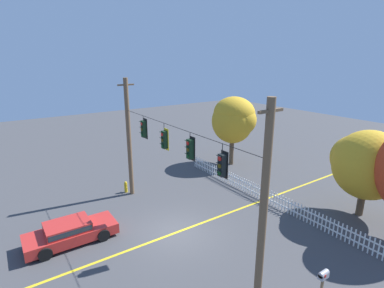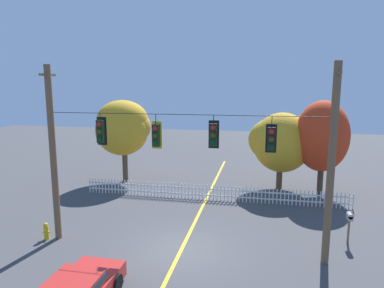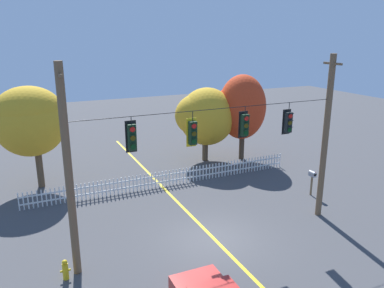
# 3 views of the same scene
# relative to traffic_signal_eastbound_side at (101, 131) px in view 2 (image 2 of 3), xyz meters

# --- Properties ---
(ground) EXTENTS (80.00, 80.00, 0.00)m
(ground) POSITION_rel_traffic_signal_eastbound_side_xyz_m (3.57, -0.01, -5.13)
(ground) COLOR #424244
(lane_centerline_stripe) EXTENTS (0.16, 36.00, 0.01)m
(lane_centerline_stripe) POSITION_rel_traffic_signal_eastbound_side_xyz_m (3.57, -0.01, -5.13)
(lane_centerline_stripe) COLOR gold
(lane_centerline_stripe) RESTS_ON ground
(signal_support_span) EXTENTS (12.19, 1.10, 8.00)m
(signal_support_span) POSITION_rel_traffic_signal_eastbound_side_xyz_m (3.57, -0.01, -1.07)
(signal_support_span) COLOR brown
(signal_support_span) RESTS_ON ground
(traffic_signal_eastbound_side) EXTENTS (0.43, 0.38, 1.41)m
(traffic_signal_eastbound_side) POSITION_rel_traffic_signal_eastbound_side_xyz_m (0.00, 0.00, 0.00)
(traffic_signal_eastbound_side) COLOR black
(traffic_signal_southbound_primary) EXTENTS (0.43, 0.38, 1.48)m
(traffic_signal_southbound_primary) POSITION_rel_traffic_signal_eastbound_side_xyz_m (2.50, -0.00, -0.10)
(traffic_signal_southbound_primary) COLOR black
(traffic_signal_northbound_secondary) EXTENTS (0.43, 0.38, 1.38)m
(traffic_signal_northbound_secondary) POSITION_rel_traffic_signal_eastbound_side_xyz_m (4.93, -0.00, -0.01)
(traffic_signal_northbound_secondary) COLOR black
(traffic_signal_westbound_side) EXTENTS (0.43, 0.38, 1.48)m
(traffic_signal_westbound_side) POSITION_rel_traffic_signal_eastbound_side_xyz_m (7.23, -0.00, -0.11)
(traffic_signal_westbound_side) COLOR black
(white_picket_fence) EXTENTS (16.56, 0.06, 0.97)m
(white_picket_fence) POSITION_rel_traffic_signal_eastbound_side_xyz_m (3.94, 6.76, -4.64)
(white_picket_fence) COLOR white
(white_picket_fence) RESTS_ON ground
(autumn_maple_near_fence) EXTENTS (4.03, 3.58, 6.01)m
(autumn_maple_near_fence) POSITION_rel_traffic_signal_eastbound_side_xyz_m (-3.20, 10.11, -1.02)
(autumn_maple_near_fence) COLOR brown
(autumn_maple_near_fence) RESTS_ON ground
(autumn_maple_mid) EXTENTS (4.24, 3.86, 5.28)m
(autumn_maple_mid) POSITION_rel_traffic_signal_eastbound_side_xyz_m (8.11, 10.22, -1.84)
(autumn_maple_mid) COLOR brown
(autumn_maple_mid) RESTS_ON ground
(autumn_oak_far_east) EXTENTS (3.58, 3.51, 6.15)m
(autumn_oak_far_east) POSITION_rel_traffic_signal_eastbound_side_xyz_m (10.68, 9.62, -1.28)
(autumn_oak_far_east) COLOR #473828
(autumn_oak_far_east) RESTS_ON ground
(fire_hydrant) EXTENTS (0.38, 0.22, 0.81)m
(fire_hydrant) POSITION_rel_traffic_signal_eastbound_side_xyz_m (-2.84, -0.27, -4.73)
(fire_hydrant) COLOR gold
(fire_hydrant) RESTS_ON ground
(roadside_mailbox) EXTENTS (0.25, 0.44, 1.44)m
(roadside_mailbox) POSITION_rel_traffic_signal_eastbound_side_xyz_m (10.86, 2.07, -3.96)
(roadside_mailbox) COLOR brown
(roadside_mailbox) RESTS_ON ground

